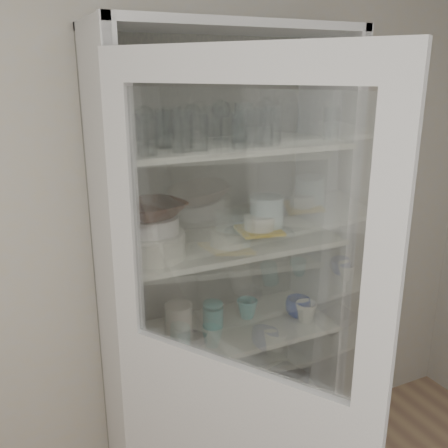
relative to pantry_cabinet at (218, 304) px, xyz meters
name	(u,v)px	position (x,y,z in m)	size (l,w,h in m)	color
wall_back	(160,223)	(-0.20, 0.16, 0.36)	(3.60, 0.02, 2.60)	beige
pantry_cabinet	(218,304)	(0.00, 0.00, 0.00)	(1.00, 0.45, 2.10)	silver
cupboard_door	(234,426)	(-0.26, -0.67, -0.07)	(0.52, 0.78, 2.00)	silver
tumbler_0	(182,131)	(-0.23, -0.20, 0.79)	(0.07, 0.07, 0.14)	silver
tumbler_1	(147,135)	(-0.36, -0.21, 0.79)	(0.07, 0.07, 0.14)	silver
tumbler_2	(199,132)	(-0.16, -0.20, 0.78)	(0.06, 0.06, 0.13)	silver
tumbler_3	(240,131)	(-0.01, -0.21, 0.78)	(0.06, 0.06, 0.13)	silver
tumbler_4	(254,127)	(0.06, -0.19, 0.79)	(0.07, 0.07, 0.14)	silver
tumbler_5	(272,126)	(0.15, -0.18, 0.79)	(0.07, 0.07, 0.14)	silver
tumbler_6	(332,125)	(0.41, -0.20, 0.79)	(0.07, 0.07, 0.13)	silver
tumbler_7	(164,130)	(-0.25, -0.09, 0.79)	(0.07, 0.07, 0.13)	silver
tumbler_8	(164,128)	(-0.24, -0.04, 0.79)	(0.07, 0.07, 0.13)	silver
tumbler_9	(172,127)	(-0.21, -0.06, 0.79)	(0.07, 0.07, 0.14)	silver
tumbler_10	(244,122)	(0.09, -0.05, 0.80)	(0.08, 0.08, 0.15)	silver
tumbler_11	(244,123)	(0.07, -0.09, 0.80)	(0.08, 0.08, 0.15)	silver
goblet_0	(145,124)	(-0.29, 0.01, 0.80)	(0.07, 0.07, 0.16)	silver
goblet_1	(193,121)	(-0.09, 0.05, 0.80)	(0.07, 0.07, 0.16)	silver
goblet_2	(221,118)	(0.02, 0.01, 0.81)	(0.08, 0.08, 0.18)	silver
goblet_3	(266,116)	(0.25, 0.05, 0.81)	(0.08, 0.08, 0.18)	silver
plate_stack_front	(154,245)	(-0.32, -0.13, 0.37)	(0.24, 0.24, 0.10)	silver
plate_stack_back	(149,232)	(-0.29, 0.03, 0.37)	(0.22, 0.22, 0.10)	silver
cream_bowl	(153,225)	(-0.32, -0.13, 0.45)	(0.19, 0.19, 0.06)	white
terracotta_bowl	(152,210)	(-0.32, -0.13, 0.51)	(0.23, 0.23, 0.06)	#402217
glass_platter	(259,233)	(0.16, -0.07, 0.33)	(0.30, 0.30, 0.02)	silver
yellow_trivet	(259,230)	(0.16, -0.07, 0.34)	(0.18, 0.18, 0.01)	orange
white_ramekin	(259,222)	(0.16, -0.07, 0.38)	(0.13, 0.13, 0.06)	silver
grey_bowl_stack	(267,215)	(0.21, -0.05, 0.40)	(0.14, 0.14, 0.16)	silver
mug_blue	(298,307)	(0.34, -0.12, -0.03)	(0.11, 0.11, 0.09)	navy
mug_teal	(247,309)	(0.13, -0.03, -0.04)	(0.09, 0.09, 0.09)	teal
mug_white	(306,312)	(0.35, -0.18, -0.03)	(0.10, 0.10, 0.09)	silver
teal_jar	(213,315)	(-0.04, -0.04, -0.03)	(0.09, 0.09, 0.11)	teal
measuring_cups	(190,339)	(-0.19, -0.13, -0.06)	(0.10, 0.10, 0.04)	silver
white_canister	(179,320)	(-0.20, -0.04, -0.01)	(0.12, 0.12, 0.14)	silver
cream_dish	(210,405)	(-0.08, -0.09, -0.44)	(0.25, 0.25, 0.08)	white
tin_box	(282,381)	(0.31, -0.07, -0.45)	(0.22, 0.15, 0.07)	gray
tumbler_12	(257,128)	(0.10, -0.15, 0.78)	(0.06, 0.06, 0.13)	silver
tumbler_13	(264,127)	(0.09, -0.21, 0.79)	(0.07, 0.07, 0.14)	silver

